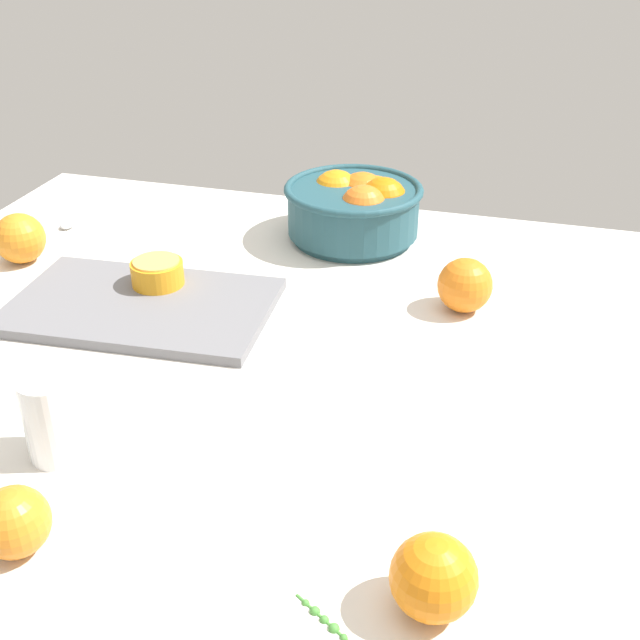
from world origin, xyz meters
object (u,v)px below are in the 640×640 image
(cutting_board, at_px, (141,306))
(loose_orange_1, at_px, (465,285))
(fruit_bowl, at_px, (355,207))
(loose_orange_4, at_px, (14,522))
(loose_orange_3, at_px, (434,577))
(orange_half_0, at_px, (157,272))
(loose_orange_0, at_px, (20,238))
(spoon, at_px, (74,219))
(juice_glass, at_px, (54,421))

(cutting_board, distance_m, loose_orange_1, 0.45)
(fruit_bowl, height_order, loose_orange_4, fruit_bowl)
(loose_orange_1, height_order, loose_orange_4, loose_orange_1)
(loose_orange_3, bearing_deg, loose_orange_4, -174.71)
(orange_half_0, bearing_deg, fruit_bowl, 50.02)
(fruit_bowl, bearing_deg, orange_half_0, -129.98)
(loose_orange_0, xyz_separation_m, spoon, (-0.01, 0.16, -0.03))
(cutting_board, xyz_separation_m, loose_orange_4, (0.10, -0.44, 0.03))
(juice_glass, xyz_separation_m, spoon, (-0.32, 0.57, -0.04))
(juice_glass, xyz_separation_m, cutting_board, (-0.06, 0.31, -0.04))
(juice_glass, height_order, loose_orange_1, juice_glass)
(fruit_bowl, height_order, loose_orange_1, fruit_bowl)
(fruit_bowl, height_order, spoon, fruit_bowl)
(cutting_board, height_order, loose_orange_4, loose_orange_4)
(loose_orange_1, bearing_deg, loose_orange_4, -120.66)
(loose_orange_4, bearing_deg, loose_orange_1, 59.34)
(orange_half_0, bearing_deg, loose_orange_4, -78.81)
(loose_orange_4, relative_size, spoon, 0.49)
(loose_orange_4, bearing_deg, fruit_bowl, 80.43)
(cutting_board, bearing_deg, juice_glass, -79.07)
(orange_half_0, xyz_separation_m, spoon, (-0.26, 0.20, -0.03))
(loose_orange_0, bearing_deg, loose_orange_4, -56.78)
(loose_orange_0, height_order, loose_orange_1, loose_orange_0)
(juice_glass, height_order, spoon, juice_glass)
(orange_half_0, xyz_separation_m, loose_orange_1, (0.43, 0.07, 0.00))
(loose_orange_1, xyz_separation_m, spoon, (-0.69, 0.14, -0.03))
(orange_half_0, distance_m, loose_orange_3, 0.65)
(juice_glass, distance_m, loose_orange_4, 0.14)
(juice_glass, height_order, loose_orange_4, juice_glass)
(cutting_board, relative_size, loose_orange_4, 5.43)
(cutting_board, xyz_separation_m, loose_orange_1, (0.43, 0.12, 0.03))
(cutting_board, xyz_separation_m, orange_half_0, (0.00, 0.06, 0.03))
(spoon, bearing_deg, juice_glass, -60.57)
(juice_glass, xyz_separation_m, loose_orange_4, (0.04, -0.13, -0.01))
(fruit_bowl, bearing_deg, spoon, -172.42)
(juice_glass, bearing_deg, cutting_board, 100.93)
(juice_glass, bearing_deg, loose_orange_0, 127.64)
(loose_orange_0, relative_size, loose_orange_4, 1.19)
(orange_half_0, bearing_deg, loose_orange_0, 170.94)
(loose_orange_3, bearing_deg, orange_half_0, 135.57)
(loose_orange_3, distance_m, spoon, 0.98)
(spoon, bearing_deg, loose_orange_1, -11.08)
(juice_glass, relative_size, loose_orange_4, 1.44)
(cutting_board, bearing_deg, orange_half_0, 89.75)
(fruit_bowl, height_order, cutting_board, fruit_bowl)
(orange_half_0, height_order, loose_orange_0, loose_orange_0)
(juice_glass, bearing_deg, loose_orange_1, 49.27)
(loose_orange_0, bearing_deg, loose_orange_3, -34.74)
(loose_orange_3, relative_size, spoon, 0.54)
(spoon, bearing_deg, orange_half_0, -38.11)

